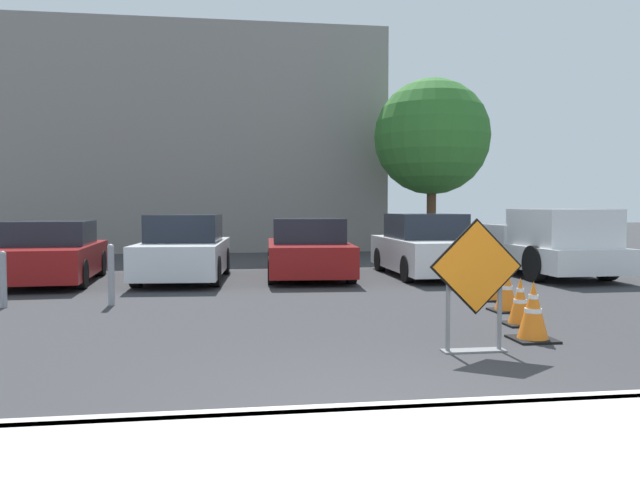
# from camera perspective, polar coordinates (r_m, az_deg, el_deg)

# --- Properties ---
(ground_plane) EXTENTS (96.00, 96.00, 0.00)m
(ground_plane) POSITION_cam_1_polar(r_m,az_deg,el_deg) (14.76, -3.69, -3.49)
(ground_plane) COLOR #333335
(sidewalk_strip) EXTENTS (27.63, 2.34, 0.14)m
(sidewalk_strip) POSITION_cam_1_polar(r_m,az_deg,el_deg) (3.97, 10.10, -20.78)
(sidewalk_strip) COLOR beige
(sidewalk_strip) RESTS_ON ground_plane
(curb_lip) EXTENTS (27.63, 0.20, 0.14)m
(curb_lip) POSITION_cam_1_polar(r_m,az_deg,el_deg) (5.02, 5.74, -15.58)
(curb_lip) COLOR beige
(curb_lip) RESTS_ON ground_plane
(road_closed_sign) EXTENTS (1.10, 0.20, 1.54)m
(road_closed_sign) POSITION_cam_1_polar(r_m,az_deg,el_deg) (7.36, 14.06, -3.42)
(road_closed_sign) COLOR black
(road_closed_sign) RESTS_ON ground_plane
(traffic_cone_nearest) EXTENTS (0.52, 0.52, 0.75)m
(traffic_cone_nearest) POSITION_cam_1_polar(r_m,az_deg,el_deg) (8.29, 18.91, -6.21)
(traffic_cone_nearest) COLOR black
(traffic_cone_nearest) RESTS_ON ground_plane
(traffic_cone_second) EXTENTS (0.44, 0.44, 0.68)m
(traffic_cone_second) POSITION_cam_1_polar(r_m,az_deg,el_deg) (9.30, 17.83, -5.42)
(traffic_cone_second) COLOR black
(traffic_cone_second) RESTS_ON ground_plane
(traffic_cone_third) EXTENTS (0.48, 0.48, 0.76)m
(traffic_cone_third) POSITION_cam_1_polar(r_m,az_deg,el_deg) (10.44, 16.67, -4.26)
(traffic_cone_third) COLOR black
(traffic_cone_third) RESTS_ON ground_plane
(traffic_cone_fourth) EXTENTS (0.45, 0.45, 0.67)m
(traffic_cone_fourth) POSITION_cam_1_polar(r_m,az_deg,el_deg) (11.59, 15.48, -3.75)
(traffic_cone_fourth) COLOR black
(traffic_cone_fourth) RESTS_ON ground_plane
(parked_car_nearest) EXTENTS (2.04, 4.11, 1.36)m
(parked_car_nearest) POSITION_cam_1_polar(r_m,az_deg,el_deg) (14.98, -23.35, -1.20)
(parked_car_nearest) COLOR maroon
(parked_car_nearest) RESTS_ON ground_plane
(parked_car_second) EXTENTS (2.05, 4.18, 1.50)m
(parked_car_second) POSITION_cam_1_polar(r_m,az_deg,el_deg) (14.59, -12.28, -0.92)
(parked_car_second) COLOR silver
(parked_car_second) RESTS_ON ground_plane
(parked_car_third) EXTENTS (2.12, 4.16, 1.40)m
(parked_car_third) POSITION_cam_1_polar(r_m,az_deg,el_deg) (14.82, -1.08, -0.94)
(parked_car_third) COLOR maroon
(parked_car_third) RESTS_ON ground_plane
(parked_car_fourth) EXTENTS (1.86, 4.15, 1.51)m
(parked_car_fourth) POSITION_cam_1_polar(r_m,az_deg,el_deg) (15.37, 9.64, -0.69)
(parked_car_fourth) COLOR white
(parked_car_fourth) RESTS_ON ground_plane
(pickup_truck) EXTENTS (2.05, 5.39, 1.63)m
(pickup_truck) POSITION_cam_1_polar(r_m,az_deg,el_deg) (16.20, 19.72, -0.45)
(pickup_truck) COLOR silver
(pickup_truck) RESTS_ON ground_plane
(bollard_nearest) EXTENTS (0.12, 0.12, 1.05)m
(bollard_nearest) POSITION_cam_1_polar(r_m,az_deg,el_deg) (11.19, -18.56, -2.88)
(bollard_nearest) COLOR gray
(bollard_nearest) RESTS_ON ground_plane
(bollard_second) EXTENTS (0.12, 0.12, 0.95)m
(bollard_second) POSITION_cam_1_polar(r_m,az_deg,el_deg) (11.63, -26.99, -3.09)
(bollard_second) COLOR gray
(bollard_second) RESTS_ON ground_plane
(building_facade_backdrop) EXTENTS (15.39, 5.00, 8.41)m
(building_facade_backdrop) POSITION_cam_1_polar(r_m,az_deg,el_deg) (25.68, -12.30, 8.62)
(building_facade_backdrop) COLOR gray
(building_facade_backdrop) RESTS_ON ground_plane
(street_tree_behind_lot) EXTENTS (3.93, 3.93, 6.03)m
(street_tree_behind_lot) POSITION_cam_1_polar(r_m,az_deg,el_deg) (21.83, 10.20, 9.25)
(street_tree_behind_lot) COLOR #513823
(street_tree_behind_lot) RESTS_ON ground_plane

